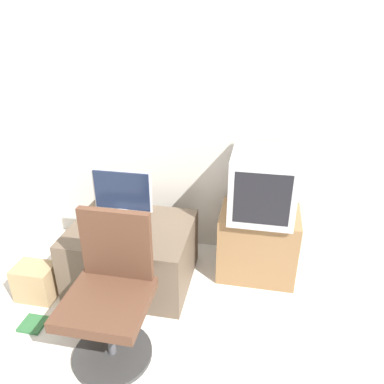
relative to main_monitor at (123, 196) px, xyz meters
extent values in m
plane|color=beige|center=(0.30, -0.78, -0.71)|extent=(12.00, 12.00, 0.00)
cube|color=beige|center=(0.30, 0.54, 0.59)|extent=(4.40, 0.05, 2.60)
cube|color=brown|center=(0.08, -0.10, -0.46)|extent=(0.94, 0.76, 0.51)
cube|color=olive|center=(1.07, 0.20, -0.43)|extent=(0.63, 0.46, 0.57)
cylinder|color=silver|center=(0.00, 0.00, -0.20)|extent=(0.23, 0.23, 0.02)
cylinder|color=silver|center=(0.00, 0.00, -0.15)|extent=(0.08, 0.08, 0.08)
cube|color=silver|center=(0.00, 0.00, 0.05)|extent=(0.47, 0.01, 0.34)
cube|color=#19233D|center=(0.00, 0.00, 0.05)|extent=(0.45, 0.02, 0.31)
cube|color=silver|center=(0.01, -0.24, -0.20)|extent=(0.33, 0.11, 0.01)
ellipsoid|color=silver|center=(0.23, -0.26, -0.20)|extent=(0.06, 0.04, 0.03)
cube|color=#B7B7BC|center=(1.07, 0.20, 0.11)|extent=(0.49, 0.56, 0.51)
cube|color=black|center=(1.07, -0.07, 0.11)|extent=(0.40, 0.01, 0.40)
cylinder|color=#333333|center=(0.20, -0.87, -0.70)|extent=(0.51, 0.51, 0.03)
cylinder|color=#4C4C51|center=(0.20, -0.87, -0.49)|extent=(0.05, 0.05, 0.38)
cube|color=#513323|center=(0.20, -0.87, -0.27)|extent=(0.51, 0.51, 0.07)
cube|color=#513323|center=(0.20, -0.64, 0.00)|extent=(0.46, 0.05, 0.47)
cube|color=#A3845B|center=(-0.59, -0.45, -0.57)|extent=(0.30, 0.22, 0.28)
cube|color=#2D6638|center=(-0.46, -0.73, -0.70)|extent=(0.17, 0.16, 0.02)
camera|label=1|loc=(1.03, -2.46, 1.32)|focal=35.00mm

